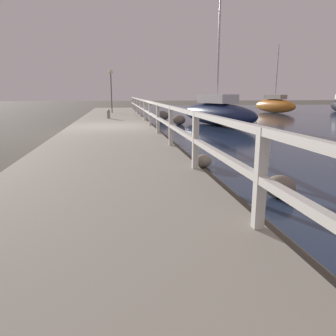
% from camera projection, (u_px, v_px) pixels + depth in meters
% --- Properties ---
extents(ground_plane, '(120.00, 120.00, 0.00)m').
position_uv_depth(ground_plane, '(111.00, 132.00, 13.50)').
color(ground_plane, '#4C473D').
extents(dock_walkway, '(3.45, 36.00, 0.25)m').
position_uv_depth(dock_walkway, '(111.00, 129.00, 13.47)').
color(dock_walkway, gray).
rests_on(dock_walkway, ground).
extents(railing, '(0.10, 32.50, 1.00)m').
position_uv_depth(railing, '(150.00, 109.00, 13.53)').
color(railing, silver).
rests_on(railing, dock_walkway).
extents(boulder_water_edge, '(0.47, 0.42, 0.35)m').
position_uv_depth(boulder_water_edge, '(280.00, 187.00, 4.98)').
color(boulder_water_edge, slate).
rests_on(boulder_water_edge, ground).
extents(boulder_far_strip, '(0.78, 0.70, 0.59)m').
position_uv_depth(boulder_far_strip, '(162.00, 116.00, 18.98)').
color(boulder_far_strip, '#666056').
rests_on(boulder_far_strip, ground).
extents(boulder_downstream, '(0.64, 0.58, 0.48)m').
position_uv_depth(boulder_downstream, '(179.00, 120.00, 16.69)').
color(boulder_downstream, slate).
rests_on(boulder_downstream, ground).
extents(boulder_near_dock, '(0.37, 0.34, 0.28)m').
position_uv_depth(boulder_near_dock, '(203.00, 161.00, 7.06)').
color(boulder_near_dock, gray).
rests_on(boulder_near_dock, ground).
extents(mooring_bollard, '(0.16, 0.16, 0.49)m').
position_uv_depth(mooring_bollard, '(109.00, 114.00, 17.53)').
color(mooring_bollard, gray).
rests_on(mooring_bollard, dock_walkway).
extents(dock_lamp, '(0.28, 0.28, 2.89)m').
position_uv_depth(dock_lamp, '(111.00, 80.00, 22.46)').
color(dock_lamp, '#514C47').
rests_on(dock_lamp, dock_walkway).
extents(sailboat_orange, '(2.07, 4.90, 5.36)m').
position_uv_depth(sailboat_orange, '(275.00, 105.00, 27.06)').
color(sailboat_orange, orange).
rests_on(sailboat_orange, water_surface).
extents(sailboat_navy, '(3.14, 6.03, 6.85)m').
position_uv_depth(sailboat_navy, '(217.00, 112.00, 16.38)').
color(sailboat_navy, '#192347').
rests_on(sailboat_navy, water_surface).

